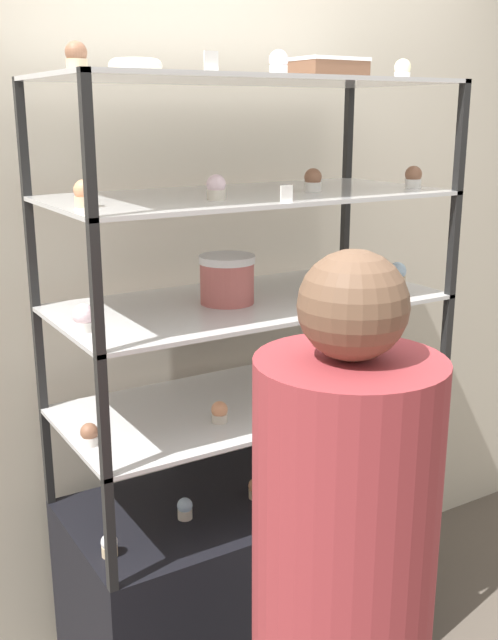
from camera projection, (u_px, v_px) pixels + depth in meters
name	position (u px, v px, depth m)	size (l,w,h in m)	color
back_wall	(186.00, 274.00, 2.57)	(8.00, 0.05, 2.60)	beige
display_base	(249.00, 581.00, 2.48)	(1.15, 0.55, 0.67)	black
display_riser_lower	(249.00, 404.00, 2.32)	(1.15, 0.55, 0.31)	black
display_riser_middle	(249.00, 306.00, 2.23)	(1.15, 0.55, 0.31)	black
display_riser_upper	(249.00, 200.00, 2.15)	(1.15, 0.55, 0.31)	black
display_riser_top	(249.00, 85.00, 2.06)	(1.15, 0.55, 0.31)	black
layer_cake_centerpiece	(227.00, 279.00, 2.17)	(0.16, 0.16, 0.14)	#C66660
sheet_cake_frosted	(325.00, 69.00, 2.17)	(0.20, 0.18, 0.06)	brown
cupcake_0	(109.00, 545.00, 2.03)	(0.05, 0.05, 0.07)	#CCB28C
cupcake_1	(185.00, 508.00, 2.22)	(0.05, 0.05, 0.07)	beige
cupcake_2	(256.00, 488.00, 2.34)	(0.05, 0.05, 0.07)	#CCB28C
cupcake_3	(331.00, 473.00, 2.44)	(0.05, 0.05, 0.07)	#CCB28C
cupcake_4	(399.00, 457.00, 2.56)	(0.05, 0.05, 0.07)	white
price_tag_0	(265.00, 529.00, 2.13)	(0.04, 0.00, 0.04)	white
cupcake_5	(89.00, 435.00, 1.98)	(0.05, 0.05, 0.06)	white
cupcake_6	(219.00, 412.00, 2.13)	(0.05, 0.05, 0.06)	beige
cupcake_7	(315.00, 387.00, 2.32)	(0.05, 0.05, 0.06)	beige
cupcake_8	(384.00, 365.00, 2.52)	(0.05, 0.05, 0.06)	beige
price_tag_1	(376.00, 399.00, 2.24)	(0.04, 0.00, 0.04)	white
cupcake_9	(84.00, 318.00, 1.90)	(0.06, 0.06, 0.07)	white
cupcake_10	(315.00, 287.00, 2.24)	(0.06, 0.06, 0.07)	#CCB28C
cupcake_11	(397.00, 273.00, 2.43)	(0.06, 0.06, 0.07)	#CCB28C
price_tag_2	(341.00, 304.00, 2.09)	(0.04, 0.00, 0.04)	white
cupcake_12	(84.00, 194.00, 1.81)	(0.05, 0.05, 0.07)	#CCB28C
cupcake_13	(216.00, 188.00, 1.97)	(0.05, 0.05, 0.07)	beige
cupcake_14	(313.00, 180.00, 2.18)	(0.05, 0.05, 0.07)	white
cupcake_15	(413.00, 177.00, 2.28)	(0.05, 0.05, 0.07)	white
price_tag_3	(287.00, 194.00, 1.91)	(0.04, 0.00, 0.04)	white
cupcake_16	(76.00, 56.00, 1.70)	(0.05, 0.05, 0.07)	#CCB28C
cupcake_17	(279.00, 63.00, 1.94)	(0.05, 0.05, 0.07)	white
cupcake_18	(402.00, 70.00, 2.27)	(0.05, 0.05, 0.07)	white
price_tag_4	(211.00, 61.00, 1.72)	(0.04, 0.00, 0.04)	white
donut_glazed	(135.00, 66.00, 1.84)	(0.13, 0.13, 0.04)	#EFE5CC
customer_figure	(342.00, 603.00, 1.55)	(0.37, 0.37, 1.60)	#282D47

